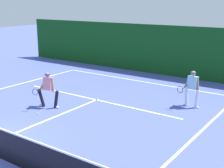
# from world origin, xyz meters

# --- Properties ---
(court_line_baseline_far) EXTENTS (10.89, 0.10, 0.01)m
(court_line_baseline_far) POSITION_xyz_m (0.00, 10.59, 0.00)
(court_line_baseline_far) COLOR white
(court_line_baseline_far) RESTS_ON ground_plane
(court_line_service) EXTENTS (8.88, 0.10, 0.01)m
(court_line_service) POSITION_xyz_m (0.00, 6.24, 0.00)
(court_line_service) COLOR white
(court_line_service) RESTS_ON ground_plane
(court_line_centre) EXTENTS (0.10, 6.40, 0.01)m
(court_line_centre) POSITION_xyz_m (0.00, 3.20, 0.00)
(court_line_centre) COLOR white
(court_line_centre) RESTS_ON ground_plane
(player_near) EXTENTS (1.07, 0.92, 1.61)m
(player_near) POSITION_xyz_m (-1.10, 4.17, 0.88)
(player_near) COLOR black
(player_near) RESTS_ON ground_plane
(player_far) EXTENTS (0.87, 0.90, 1.66)m
(player_far) POSITION_xyz_m (4.11, 7.91, 0.91)
(player_far) COLOR silver
(player_far) RESTS_ON ground_plane
(tennis_ball) EXTENTS (0.07, 0.07, 0.07)m
(tennis_ball) POSITION_xyz_m (-0.81, 3.26, 0.03)
(tennis_ball) COLOR #D1E033
(tennis_ball) RESTS_ON ground_plane
(back_fence_windscreen) EXTENTS (22.91, 0.12, 3.17)m
(back_fence_windscreen) POSITION_xyz_m (0.00, 12.94, 1.58)
(back_fence_windscreen) COLOR #104315
(back_fence_windscreen) RESTS_ON ground_plane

